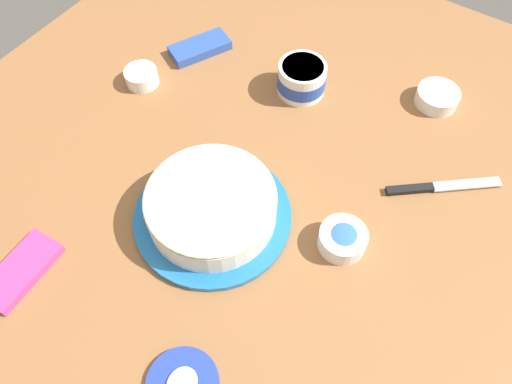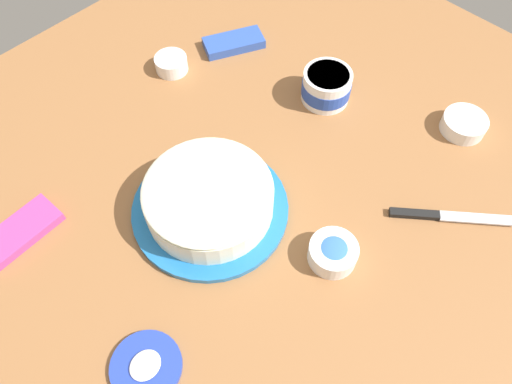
{
  "view_description": "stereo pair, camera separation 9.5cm",
  "coord_description": "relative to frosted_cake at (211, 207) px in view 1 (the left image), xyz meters",
  "views": [
    {
      "loc": [
        0.47,
        0.26,
        0.83
      ],
      "look_at": [
        0.04,
        -0.03,
        0.04
      ],
      "focal_mm": 34.57,
      "sensor_mm": 36.0,
      "label": 1
    },
    {
      "loc": [
        0.41,
        0.33,
        0.83
      ],
      "look_at": [
        0.04,
        -0.03,
        0.04
      ],
      "focal_mm": 34.57,
      "sensor_mm": 36.0,
      "label": 2
    }
  ],
  "objects": [
    {
      "name": "sprinkle_bowl_yellow",
      "position": [
        -0.2,
        -0.35,
        -0.02
      ],
      "size": [
        0.08,
        0.08,
        0.04
      ],
      "color": "white",
      "rests_on": "ground_plane"
    },
    {
      "name": "candy_box_lower",
      "position": [
        -0.36,
        -0.31,
        -0.03
      ],
      "size": [
        0.16,
        0.12,
        0.02
      ],
      "primitive_type": "cube",
      "rotation": [
        0.0,
        0.0,
        -0.46
      ],
      "color": "#2D51B2",
      "rests_on": "ground_plane"
    },
    {
      "name": "sprinkle_bowl_orange",
      "position": [
        -0.52,
        0.24,
        -0.02
      ],
      "size": [
        0.1,
        0.1,
        0.03
      ],
      "color": "white",
      "rests_on": "ground_plane"
    },
    {
      "name": "sprinkle_bowl_blue",
      "position": [
        -0.09,
        0.23,
        -0.02
      ],
      "size": [
        0.09,
        0.09,
        0.04
      ],
      "color": "white",
      "rests_on": "ground_plane"
    },
    {
      "name": "frosting_tub_lid",
      "position": [
        0.28,
        0.14,
        -0.04
      ],
      "size": [
        0.12,
        0.12,
        0.02
      ],
      "color": "#233DAD",
      "rests_on": "ground_plane"
    },
    {
      "name": "ground_plane",
      "position": [
        -0.12,
        0.08,
        -0.04
      ],
      "size": [
        1.54,
        1.54,
        0.0
      ],
      "primitive_type": "plane",
      "color": "#936038"
    },
    {
      "name": "candy_box_upper",
      "position": [
        0.28,
        -0.22,
        -0.03
      ],
      "size": [
        0.15,
        0.08,
        0.02
      ],
      "primitive_type": "cube",
      "rotation": [
        0.0,
        0.0,
        0.05
      ],
      "color": "#E53D8E",
      "rests_on": "ground_plane"
    },
    {
      "name": "spreading_knife",
      "position": [
        -0.3,
        0.33,
        -0.04
      ],
      "size": [
        0.16,
        0.19,
        0.01
      ],
      "color": "silver",
      "rests_on": "ground_plane"
    },
    {
      "name": "frosted_cake",
      "position": [
        0.0,
        0.0,
        0.0
      ],
      "size": [
        0.3,
        0.3,
        0.09
      ],
      "color": "#1E6BB2",
      "rests_on": "ground_plane"
    },
    {
      "name": "frosting_tub",
      "position": [
        -0.39,
        -0.03,
        -0.0
      ],
      "size": [
        0.11,
        0.11,
        0.07
      ],
      "color": "white",
      "rests_on": "ground_plane"
    }
  ]
}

